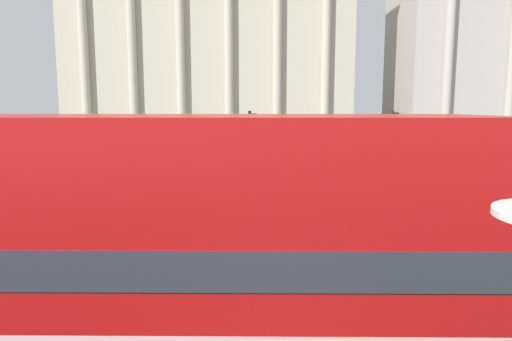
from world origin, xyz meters
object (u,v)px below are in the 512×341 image
at_px(traffic_light_far, 393,139).
at_px(pedestrian_grey, 173,152).
at_px(traffic_light_mid, 252,149).
at_px(pedestrian_yellow, 432,164).
at_px(plaza_building_left, 211,37).
at_px(pedestrian_black, 410,160).
at_px(car_maroon, 454,181).
at_px(car_white, 401,171).
at_px(double_decker_bus, 78,257).
at_px(pedestrian_blue, 159,158).

bearing_deg(traffic_light_far, pedestrian_grey, 144.64).
bearing_deg(traffic_light_mid, pedestrian_yellow, 42.31).
bearing_deg(traffic_light_far, plaza_building_left, 111.88).
bearing_deg(pedestrian_yellow, pedestrian_grey, 133.08).
bearing_deg(pedestrian_black, car_maroon, -136.63).
bearing_deg(pedestrian_yellow, car_white, -173.08).
xyz_separation_m(traffic_light_far, pedestrian_grey, (-13.25, 9.40, -1.65)).
relative_size(pedestrian_grey, pedestrian_yellow, 1.10).
xyz_separation_m(pedestrian_black, pedestrian_yellow, (0.95, -1.16, -0.05)).
bearing_deg(double_decker_bus, plaza_building_left, 99.56).
height_order(plaza_building_left, pedestrian_yellow, plaza_building_left).
xyz_separation_m(traffic_light_mid, car_white, (8.34, 8.06, -2.00)).
bearing_deg(traffic_light_mid, double_decker_bus, -99.85).
xyz_separation_m(double_decker_bus, traffic_light_mid, (2.06, 11.85, 0.36)).
height_order(pedestrian_grey, pedestrian_black, pedestrian_grey).
bearing_deg(pedestrian_blue, traffic_light_mid, 0.99).
bearing_deg(plaza_building_left, traffic_light_far, -68.12).
bearing_deg(pedestrian_blue, car_maroon, 37.29).
height_order(traffic_light_mid, pedestrian_yellow, traffic_light_mid).
bearing_deg(pedestrian_yellow, car_maroon, -127.33).
bearing_deg(pedestrian_blue, pedestrian_black, 57.06).
bearing_deg(double_decker_bus, pedestrian_grey, 103.95).
height_order(car_maroon, pedestrian_yellow, pedestrian_yellow).
bearing_deg(pedestrian_grey, traffic_light_mid, -152.12).
distance_m(traffic_light_mid, pedestrian_yellow, 14.55).
height_order(double_decker_bus, plaza_building_left, plaza_building_left).
relative_size(car_white, pedestrian_blue, 2.62).
xyz_separation_m(traffic_light_far, pedestrian_blue, (-13.72, 7.00, -1.77)).
bearing_deg(car_maroon, pedestrian_grey, 17.59).
bearing_deg(car_white, pedestrian_black, 113.24).
relative_size(plaza_building_left, pedestrian_black, 18.72).
xyz_separation_m(car_maroon, pedestrian_yellow, (0.80, 5.13, 0.23)).
bearing_deg(double_decker_bus, pedestrian_blue, 105.81).
xyz_separation_m(traffic_light_far, car_white, (1.14, 2.15, -1.99)).
distance_m(traffic_light_mid, pedestrian_grey, 16.54).
bearing_deg(double_decker_bus, car_maroon, 59.61).
xyz_separation_m(plaza_building_left, pedestrian_yellow, (16.16, -27.75, -11.55)).
xyz_separation_m(car_white, pedestrian_blue, (-14.86, 4.84, 0.22)).
bearing_deg(plaza_building_left, pedestrian_grey, -91.47).
xyz_separation_m(car_maroon, pedestrian_grey, (-15.93, 10.72, 0.34)).
relative_size(double_decker_bus, pedestrian_grey, 5.94).
bearing_deg(pedestrian_grey, pedestrian_yellow, -102.16).
bearing_deg(pedestrian_blue, pedestrian_grey, 143.12).
height_order(pedestrian_yellow, pedestrian_blue, pedestrian_yellow).
bearing_deg(pedestrian_black, pedestrian_blue, 124.91).
height_order(traffic_light_far, pedestrian_grey, traffic_light_far).
distance_m(traffic_light_mid, pedestrian_blue, 14.56).
relative_size(pedestrian_grey, pedestrian_blue, 1.11).
distance_m(double_decker_bus, pedestrian_yellow, 25.09).
distance_m(double_decker_bus, car_white, 22.52).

